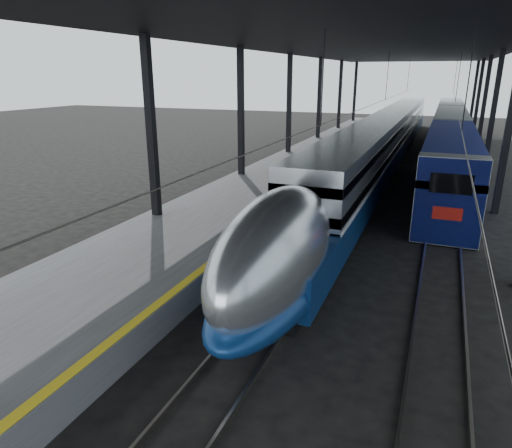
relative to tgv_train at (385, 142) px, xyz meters
The scene contains 7 objects.
ground 27.63m from the tgv_train, 94.16° to the right, with size 160.00×160.00×0.00m, color black.
platform 9.41m from the tgv_train, 126.28° to the right, with size 6.00×80.00×1.00m, color #4C4C4F.
yellow_strip 8.02m from the tgv_train, 109.81° to the right, with size 0.30×80.00×0.01m, color yellow.
rails 8.11m from the tgv_train, 71.55° to the right, with size 6.52×80.00×0.16m.
canopy 10.38m from the tgv_train, 90.76° to the right, with size 18.00×75.00×9.47m.
tgv_train is the anchor object (origin of this frame).
second_train 9.46m from the tgv_train, 58.09° to the left, with size 2.91×56.05×4.01m.
Camera 1 is at (6.39, -12.53, 7.36)m, focal length 32.00 mm.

